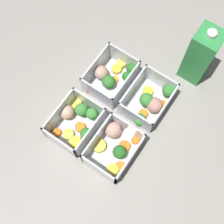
# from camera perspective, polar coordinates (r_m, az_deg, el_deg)

# --- Properties ---
(ground_plane) EXTENTS (4.00, 4.00, 0.00)m
(ground_plane) POSITION_cam_1_polar(r_m,az_deg,el_deg) (0.87, -0.00, -0.56)
(ground_plane) COLOR gray
(container_near_left) EXTENTS (0.16, 0.11, 0.07)m
(container_near_left) POSITION_cam_1_polar(r_m,az_deg,el_deg) (0.88, -0.10, 6.60)
(container_near_left) COLOR silver
(container_near_left) RESTS_ON ground_plane
(container_near_right) EXTENTS (0.14, 0.12, 0.07)m
(container_near_right) POSITION_cam_1_polar(r_m,az_deg,el_deg) (0.84, -6.55, -1.61)
(container_near_right) COLOR silver
(container_near_right) RESTS_ON ground_plane
(container_far_left) EXTENTS (0.15, 0.11, 0.07)m
(container_far_left) POSITION_cam_1_polar(r_m,az_deg,el_deg) (0.86, 6.96, 1.89)
(container_far_left) COLOR silver
(container_far_left) RESTS_ON ground_plane
(container_far_right) EXTENTS (0.14, 0.12, 0.07)m
(container_far_right) POSITION_cam_1_polar(r_m,az_deg,el_deg) (0.82, 0.38, -6.21)
(container_far_right) COLOR silver
(container_far_right) RESTS_ON ground_plane
(juice_carton) EXTENTS (0.07, 0.07, 0.20)m
(juice_carton) POSITION_cam_1_polar(r_m,az_deg,el_deg) (0.87, 15.82, 9.93)
(juice_carton) COLOR green
(juice_carton) RESTS_ON ground_plane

